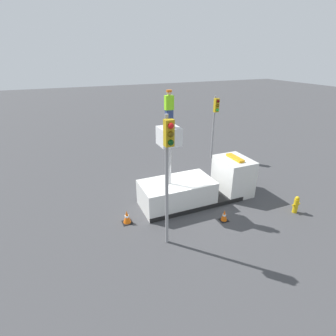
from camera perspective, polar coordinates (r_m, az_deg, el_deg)
The scene contains 8 objects.
ground_plane at distance 15.11m, azimuth 4.84°, elevation -7.25°, with size 120.00×120.00×0.00m, color #424244.
bucket_truck at distance 14.87m, azimuth 6.53°, elevation -3.90°, with size 6.52×2.22×4.47m.
worker at distance 12.62m, azimuth 0.24°, elevation 12.73°, with size 0.40×0.26×1.75m.
traffic_light_pole at distance 10.00m, azimuth 0.01°, elevation 1.99°, with size 0.34×0.57×5.74m.
traffic_light_across at distance 20.48m, azimuth 10.23°, elevation 11.22°, with size 0.34×0.57×4.87m.
fire_hydrant at distance 15.41m, azimuth 26.08°, elevation -7.17°, with size 0.49×0.25×0.96m.
traffic_cone_rear at distance 13.31m, azimuth -8.93°, elevation -10.52°, with size 0.48×0.48×0.69m.
traffic_cone_curbside at distance 13.63m, azimuth 12.13°, elevation -10.13°, with size 0.40×0.40×0.60m.
Camera 1 is at (-6.21, -11.38, 7.75)m, focal length 28.00 mm.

